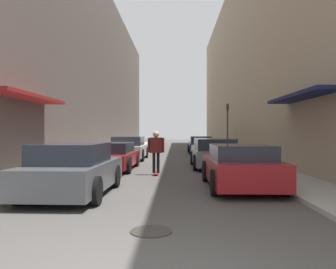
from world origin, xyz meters
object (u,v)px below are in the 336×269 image
(parked_car_right_3, at_px, (200,145))
(skateboarder, at_px, (156,148))
(parked_car_left_1, at_px, (113,156))
(parked_car_left_2, at_px, (129,148))
(parked_car_right_1, at_px, (214,154))
(parked_car_left_0, at_px, (73,170))
(parked_car_right_2, at_px, (208,149))
(parked_car_right_0, at_px, (240,167))
(traffic_light, at_px, (228,123))
(manhole_cover, at_px, (151,231))

(parked_car_right_3, bearing_deg, skateboarder, -101.72)
(parked_car_left_1, bearing_deg, parked_car_right_3, 67.80)
(parked_car_left_2, relative_size, skateboarder, 2.55)
(parked_car_left_2, distance_m, parked_car_right_1, 6.36)
(parked_car_left_0, height_order, parked_car_right_2, parked_car_left_0)
(parked_car_right_2, height_order, parked_car_right_3, parked_car_right_3)
(parked_car_right_2, relative_size, skateboarder, 2.49)
(parked_car_right_0, distance_m, parked_car_right_3, 16.08)
(parked_car_left_0, distance_m, skateboarder, 4.59)
(parked_car_left_2, bearing_deg, parked_car_left_0, -89.36)
(parked_car_left_1, distance_m, parked_car_right_2, 7.61)
(parked_car_right_3, bearing_deg, traffic_light, -59.53)
(parked_car_right_1, height_order, traffic_light, traffic_light)
(parked_car_left_1, distance_m, parked_car_right_3, 12.44)
(parked_car_left_1, height_order, parked_car_right_0, parked_car_right_0)
(parked_car_right_2, height_order, manhole_cover, parked_car_right_2)
(parked_car_right_3, xyz_separation_m, skateboarder, (-2.72, -13.13, 0.42))
(parked_car_right_0, relative_size, parked_car_right_1, 0.96)
(traffic_light, bearing_deg, parked_car_right_1, -103.46)
(parked_car_right_1, bearing_deg, traffic_light, 76.54)
(parked_car_right_1, xyz_separation_m, manhole_cover, (-2.21, -9.86, -0.65))
(parked_car_left_1, bearing_deg, manhole_cover, -75.29)
(parked_car_left_0, relative_size, manhole_cover, 5.75)
(parked_car_left_2, distance_m, parked_car_right_3, 7.79)
(parked_car_right_1, height_order, skateboarder, skateboarder)
(parked_car_left_1, bearing_deg, parked_car_left_2, 90.88)
(parked_car_left_1, relative_size, traffic_light, 1.27)
(skateboarder, height_order, manhole_cover, skateboarder)
(parked_car_right_1, distance_m, parked_car_right_2, 4.98)
(parked_car_left_1, bearing_deg, parked_car_right_2, 51.59)
(parked_car_left_0, xyz_separation_m, parked_car_right_2, (4.69, 11.73, -0.04))
(parked_car_left_2, height_order, manhole_cover, parked_car_left_2)
(manhole_cover, bearing_deg, skateboarder, 92.78)
(parked_car_left_0, relative_size, parked_car_left_2, 0.93)
(skateboarder, distance_m, traffic_light, 11.25)
(parked_car_left_0, height_order, parked_car_left_1, parked_car_left_0)
(parked_car_right_2, bearing_deg, parked_car_right_0, -90.40)
(parked_car_left_0, relative_size, parked_car_left_1, 0.90)
(parked_car_left_1, bearing_deg, skateboarder, -39.26)
(parked_car_left_1, height_order, manhole_cover, parked_car_left_1)
(parked_car_right_2, relative_size, traffic_light, 1.21)
(parked_car_left_1, xyz_separation_m, parked_car_left_2, (-0.08, 5.36, 0.07))
(parked_car_left_2, distance_m, traffic_light, 7.43)
(parked_car_right_3, height_order, traffic_light, traffic_light)
(parked_car_left_0, height_order, parked_car_left_2, parked_car_left_2)
(parked_car_right_1, bearing_deg, parked_car_left_0, -123.65)
(traffic_light, bearing_deg, parked_car_left_2, -152.89)
(parked_car_right_1, bearing_deg, parked_car_right_3, 89.12)
(parked_car_left_2, xyz_separation_m, parked_car_right_1, (4.62, -4.37, -0.02))
(parked_car_right_1, bearing_deg, parked_car_right_0, -88.77)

